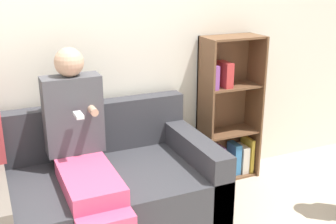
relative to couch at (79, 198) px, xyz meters
name	(u,v)px	position (x,y,z in m)	size (l,w,h in m)	color
back_wall	(78,41)	(0.18, 0.51, 1.00)	(10.00, 0.06, 2.55)	silver
couch	(79,198)	(0.00, 0.00, 0.00)	(1.89, 0.94, 0.83)	#38383D
adult_seated	(83,151)	(0.04, -0.06, 0.37)	(0.40, 0.91, 1.29)	#DB4C75
bookshelf	(229,117)	(1.42, 0.36, 0.28)	(0.51, 0.28, 1.26)	brown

